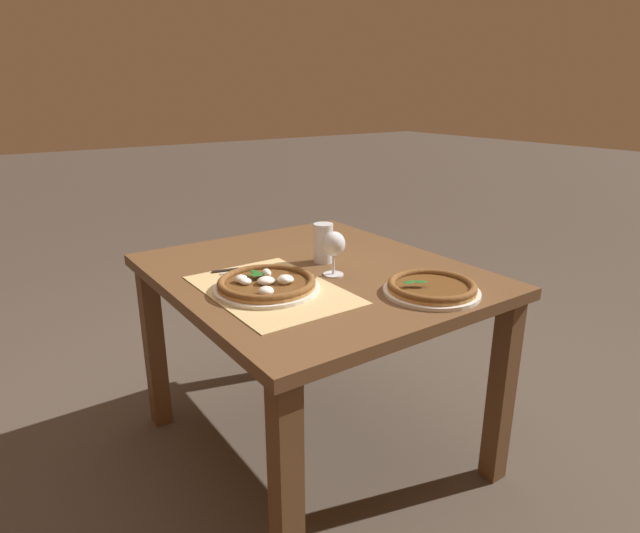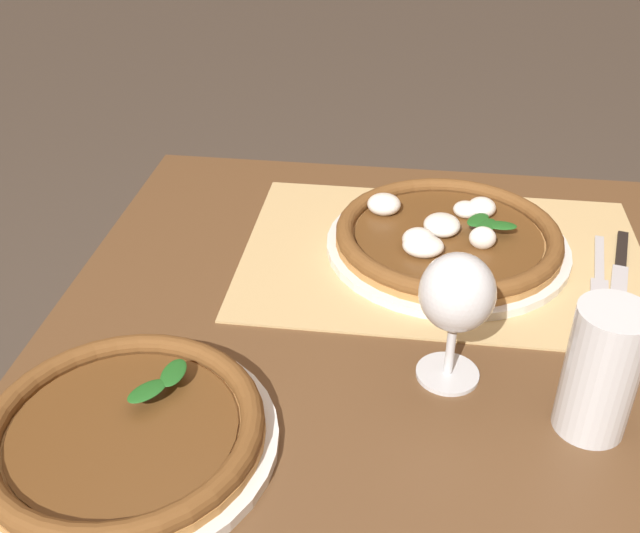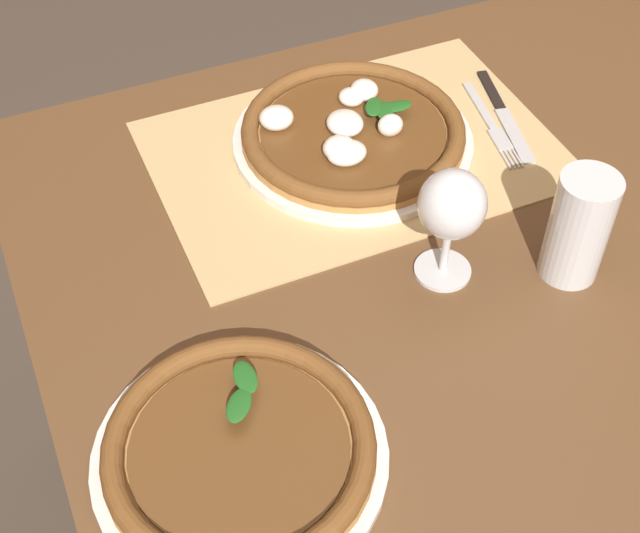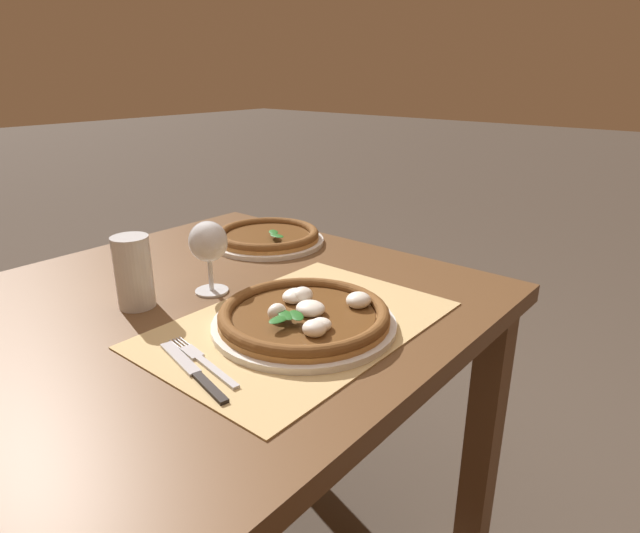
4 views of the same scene
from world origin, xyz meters
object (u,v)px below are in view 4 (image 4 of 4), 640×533
at_px(pizza_far, 268,237).
at_px(fork, 203,361).
at_px(knife, 192,370).
at_px(wine_glass, 208,245).
at_px(pint_glass, 134,273).
at_px(pizza_near, 305,316).

bearing_deg(pizza_far, fork, -144.44).
height_order(pizza_far, knife, pizza_far).
height_order(wine_glass, pint_glass, wine_glass).
distance_m(pizza_near, pint_glass, 0.35).
distance_m(pizza_far, pint_glass, 0.47).
distance_m(pizza_far, knife, 0.66).
height_order(pizza_far, fork, pizza_far).
relative_size(pizza_far, wine_glass, 1.95).
bearing_deg(fork, pizza_far, 35.56).
relative_size(pizza_far, knife, 1.42).
xyz_separation_m(wine_glass, pint_glass, (-0.14, 0.06, -0.04)).
height_order(pizza_near, wine_glass, wine_glass).
relative_size(pizza_far, fork, 1.51).
height_order(pint_glass, knife, pint_glass).
xyz_separation_m(pint_glass, knife, (-0.09, -0.29, -0.06)).
bearing_deg(fork, wine_glass, 47.75).
bearing_deg(pizza_far, pizza_near, -127.53).
xyz_separation_m(pizza_near, fork, (-0.20, 0.04, -0.02)).
bearing_deg(pint_glass, knife, -106.86).
bearing_deg(wine_glass, pint_glass, 157.85).
bearing_deg(wine_glass, knife, -134.67).
bearing_deg(knife, wine_glass, 45.33).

